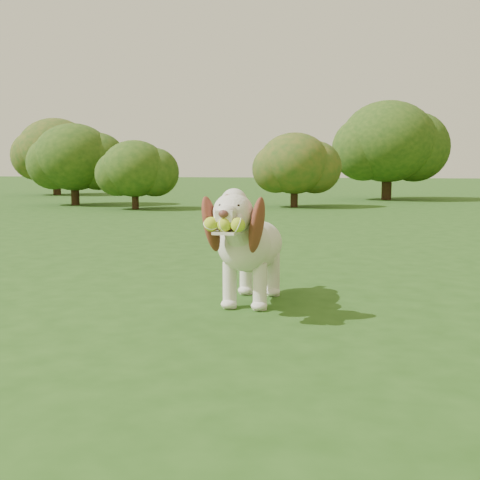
# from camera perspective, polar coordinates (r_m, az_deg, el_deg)

# --- Properties ---
(ground) EXTENTS (80.00, 80.00, 0.00)m
(ground) POSITION_cam_1_polar(r_m,az_deg,el_deg) (3.56, -2.69, -6.69)
(ground) COLOR #224814
(ground) RESTS_ON ground
(dog) EXTENTS (0.39, 1.11, 0.72)m
(dog) POSITION_cam_1_polar(r_m,az_deg,el_deg) (3.64, 0.88, -0.20)
(dog) COLOR silver
(dog) RESTS_ON ground
(shrub_a) EXTENTS (1.29, 1.29, 1.34)m
(shrub_a) POSITION_cam_1_polar(r_m,az_deg,el_deg) (11.94, -9.96, 6.67)
(shrub_a) COLOR #382314
(shrub_a) RESTS_ON ground
(shrub_i) EXTENTS (2.36, 2.36, 2.45)m
(shrub_i) POSITION_cam_1_polar(r_m,az_deg,el_deg) (15.53, 13.85, 9.04)
(shrub_i) COLOR #382314
(shrub_i) RESTS_ON ground
(shrub_g) EXTENTS (2.14, 2.14, 2.22)m
(shrub_g) POSITION_cam_1_polar(r_m,az_deg,el_deg) (18.42, -17.09, 8.17)
(shrub_g) COLOR #382314
(shrub_g) RESTS_ON ground
(shrub_e) EXTENTS (1.69, 1.69, 1.75)m
(shrub_e) POSITION_cam_1_polar(r_m,az_deg,el_deg) (13.52, -15.47, 7.58)
(shrub_e) COLOR #382314
(shrub_e) RESTS_ON ground
(shrub_b) EXTENTS (1.47, 1.47, 1.52)m
(shrub_b) POSITION_cam_1_polar(r_m,az_deg,el_deg) (12.40, 5.19, 7.24)
(shrub_b) COLOR #382314
(shrub_b) RESTS_ON ground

